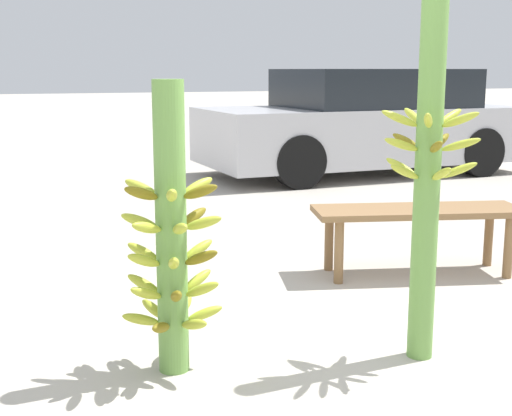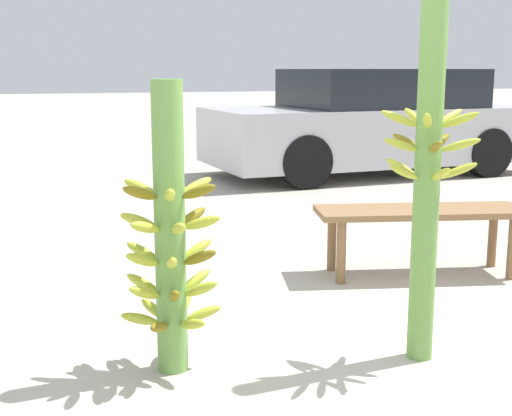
{
  "view_description": "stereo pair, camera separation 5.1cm",
  "coord_description": "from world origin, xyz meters",
  "px_view_note": "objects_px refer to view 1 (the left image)",
  "views": [
    {
      "loc": [
        -1.31,
        -2.57,
        1.33
      ],
      "look_at": [
        -0.07,
        0.63,
        0.67
      ],
      "focal_mm": 50.0,
      "sensor_mm": 36.0,
      "label": 1
    },
    {
      "loc": [
        -1.26,
        -2.59,
        1.33
      ],
      "look_at": [
        -0.07,
        0.63,
        0.67
      ],
      "focal_mm": 50.0,
      "sensor_mm": 36.0,
      "label": 2
    }
  ],
  "objects_px": {
    "market_bench": "(418,218)",
    "banana_stalk_left": "(171,237)",
    "banana_stalk_center": "(427,176)",
    "parked_car": "(364,123)"
  },
  "relations": [
    {
      "from": "banana_stalk_left",
      "to": "banana_stalk_center",
      "type": "distance_m",
      "value": 1.18
    },
    {
      "from": "banana_stalk_center",
      "to": "parked_car",
      "type": "height_order",
      "value": "banana_stalk_center"
    },
    {
      "from": "banana_stalk_left",
      "to": "parked_car",
      "type": "height_order",
      "value": "parked_car"
    },
    {
      "from": "banana_stalk_left",
      "to": "parked_car",
      "type": "distance_m",
      "value": 6.5
    },
    {
      "from": "banana_stalk_center",
      "to": "parked_car",
      "type": "relative_size",
      "value": 0.41
    },
    {
      "from": "banana_stalk_left",
      "to": "market_bench",
      "type": "xyz_separation_m",
      "value": [
        1.9,
        0.92,
        -0.23
      ]
    },
    {
      "from": "market_bench",
      "to": "banana_stalk_left",
      "type": "bearing_deg",
      "value": -138.96
    },
    {
      "from": "banana_stalk_left",
      "to": "banana_stalk_center",
      "type": "height_order",
      "value": "banana_stalk_center"
    },
    {
      "from": "banana_stalk_center",
      "to": "market_bench",
      "type": "distance_m",
      "value": 1.5
    },
    {
      "from": "market_bench",
      "to": "parked_car",
      "type": "distance_m",
      "value": 4.73
    }
  ]
}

